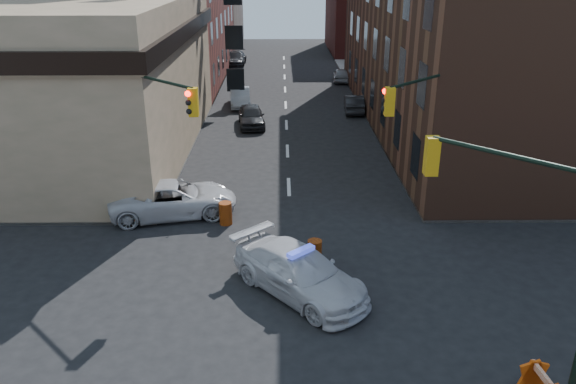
{
  "coord_description": "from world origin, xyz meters",
  "views": [
    {
      "loc": [
        -0.4,
        -17.23,
        10.96
      ],
      "look_at": [
        -0.12,
        3.98,
        2.2
      ],
      "focal_mm": 35.0,
      "sensor_mm": 36.0,
      "label": 1
    }
  ],
  "objects_px": {
    "barrel_bank": "(226,213)",
    "parked_car_wnear": "(251,116)",
    "barrel_road": "(315,252)",
    "pickup": "(174,199)",
    "parked_car_wfar": "(240,97)",
    "barricade_nw_a": "(145,212)",
    "pedestrian_b": "(75,202)",
    "pedestrian_a": "(130,197)",
    "parked_car_enear": "(354,104)",
    "police_car": "(299,272)"
  },
  "relations": [
    {
      "from": "barrel_bank",
      "to": "parked_car_wnear",
      "type": "bearing_deg",
      "value": 88.6
    },
    {
      "from": "parked_car_wnear",
      "to": "barrel_road",
      "type": "relative_size",
      "value": 4.42
    },
    {
      "from": "pickup",
      "to": "barrel_road",
      "type": "xyz_separation_m",
      "value": [
        6.25,
        -4.64,
        -0.31
      ]
    },
    {
      "from": "parked_car_wfar",
      "to": "barricade_nw_a",
      "type": "relative_size",
      "value": 4.03
    },
    {
      "from": "parked_car_wfar",
      "to": "pedestrian_b",
      "type": "xyz_separation_m",
      "value": [
        -5.99,
        -21.69,
        0.22
      ]
    },
    {
      "from": "pedestrian_a",
      "to": "barrel_bank",
      "type": "height_order",
      "value": "pedestrian_a"
    },
    {
      "from": "parked_car_enear",
      "to": "pedestrian_a",
      "type": "distance_m",
      "value": 22.91
    },
    {
      "from": "parked_car_enear",
      "to": "barrel_road",
      "type": "relative_size",
      "value": 4.11
    },
    {
      "from": "parked_car_enear",
      "to": "parked_car_wnear",
      "type": "bearing_deg",
      "value": 29.96
    },
    {
      "from": "pedestrian_a",
      "to": "barricade_nw_a",
      "type": "xyz_separation_m",
      "value": [
        0.84,
        -0.84,
        -0.37
      ]
    },
    {
      "from": "police_car",
      "to": "pedestrian_a",
      "type": "relative_size",
      "value": 3.57
    },
    {
      "from": "police_car",
      "to": "barricade_nw_a",
      "type": "height_order",
      "value": "police_car"
    },
    {
      "from": "parked_car_wfar",
      "to": "pedestrian_b",
      "type": "relative_size",
      "value": 2.78
    },
    {
      "from": "barricade_nw_a",
      "to": "pedestrian_a",
      "type": "bearing_deg",
      "value": 133.66
    },
    {
      "from": "police_car",
      "to": "pedestrian_b",
      "type": "xyz_separation_m",
      "value": [
        -9.9,
        6.09,
        0.13
      ]
    },
    {
      "from": "barrel_bank",
      "to": "barricade_nw_a",
      "type": "distance_m",
      "value": 3.61
    },
    {
      "from": "parked_car_wnear",
      "to": "pedestrian_a",
      "type": "relative_size",
      "value": 2.8
    },
    {
      "from": "barrel_road",
      "to": "barricade_nw_a",
      "type": "xyz_separation_m",
      "value": [
        -7.38,
        3.73,
        0.07
      ]
    },
    {
      "from": "parked_car_enear",
      "to": "pedestrian_b",
      "type": "relative_size",
      "value": 2.56
    },
    {
      "from": "pedestrian_b",
      "to": "barrel_bank",
      "type": "bearing_deg",
      "value": -4.47
    },
    {
      "from": "parked_car_wfar",
      "to": "pedestrian_a",
      "type": "distance_m",
      "value": 21.46
    },
    {
      "from": "pedestrian_b",
      "to": "barricade_nw_a",
      "type": "xyz_separation_m",
      "value": [
        3.18,
        -0.3,
        -0.38
      ]
    },
    {
      "from": "parked_car_enear",
      "to": "pedestrian_a",
      "type": "xyz_separation_m",
      "value": [
        -12.64,
        -19.11,
        0.26
      ]
    },
    {
      "from": "police_car",
      "to": "barrel_bank",
      "type": "height_order",
      "value": "police_car"
    },
    {
      "from": "pickup",
      "to": "pedestrian_b",
      "type": "bearing_deg",
      "value": 86.25
    },
    {
      "from": "pickup",
      "to": "parked_car_wfar",
      "type": "relative_size",
      "value": 1.31
    },
    {
      "from": "pickup",
      "to": "barricade_nw_a",
      "type": "height_order",
      "value": "pickup"
    },
    {
      "from": "parked_car_wnear",
      "to": "police_car",
      "type": "bearing_deg",
      "value": -88.98
    },
    {
      "from": "barricade_nw_a",
      "to": "parked_car_wnear",
      "type": "bearing_deg",
      "value": 74.86
    },
    {
      "from": "pedestrian_a",
      "to": "barrel_bank",
      "type": "relative_size",
      "value": 1.53
    },
    {
      "from": "parked_car_wfar",
      "to": "barrel_bank",
      "type": "relative_size",
      "value": 4.31
    },
    {
      "from": "parked_car_wfar",
      "to": "pedestrian_b",
      "type": "distance_m",
      "value": 22.51
    },
    {
      "from": "pedestrian_a",
      "to": "police_car",
      "type": "bearing_deg",
      "value": -8.42
    },
    {
      "from": "pedestrian_b",
      "to": "barricade_nw_a",
      "type": "distance_m",
      "value": 3.22
    },
    {
      "from": "pickup",
      "to": "parked_car_enear",
      "type": "bearing_deg",
      "value": -41.04
    },
    {
      "from": "parked_car_wfar",
      "to": "pickup",
      "type": "bearing_deg",
      "value": -99.66
    },
    {
      "from": "pickup",
      "to": "pedestrian_a",
      "type": "distance_m",
      "value": 1.97
    },
    {
      "from": "parked_car_wfar",
      "to": "barrel_road",
      "type": "relative_size",
      "value": 4.46
    },
    {
      "from": "parked_car_wfar",
      "to": "barricade_nw_a",
      "type": "xyz_separation_m",
      "value": [
        -2.81,
        -21.99,
        -0.17
      ]
    },
    {
      "from": "pickup",
      "to": "parked_car_wnear",
      "type": "height_order",
      "value": "pickup"
    },
    {
      "from": "police_car",
      "to": "barricade_nw_a",
      "type": "bearing_deg",
      "value": 97.43
    },
    {
      "from": "parked_car_wnear",
      "to": "barrel_road",
      "type": "xyz_separation_m",
      "value": [
        3.38,
        -19.77,
        -0.25
      ]
    },
    {
      "from": "barricade_nw_a",
      "to": "parked_car_enear",
      "type": "bearing_deg",
      "value": 58.27
    },
    {
      "from": "parked_car_wnear",
      "to": "pedestrian_b",
      "type": "height_order",
      "value": "pedestrian_b"
    },
    {
      "from": "police_car",
      "to": "parked_car_enear",
      "type": "xyz_separation_m",
      "value": [
        5.07,
        25.74,
        -0.14
      ]
    },
    {
      "from": "pedestrian_a",
      "to": "barricade_nw_a",
      "type": "height_order",
      "value": "pedestrian_a"
    },
    {
      "from": "parked_car_wnear",
      "to": "barricade_nw_a",
      "type": "distance_m",
      "value": 16.53
    },
    {
      "from": "parked_car_wnear",
      "to": "barricade_nw_a",
      "type": "bearing_deg",
      "value": -110.1
    },
    {
      "from": "parked_car_enear",
      "to": "pickup",
      "type": "bearing_deg",
      "value": 64.06
    },
    {
      "from": "pickup",
      "to": "parked_car_enear",
      "type": "relative_size",
      "value": 1.42
    }
  ]
}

